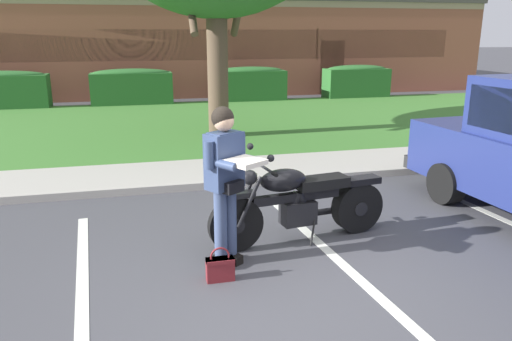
{
  "coord_description": "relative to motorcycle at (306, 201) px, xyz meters",
  "views": [
    {
      "loc": [
        -1.35,
        -4.19,
        2.41
      ],
      "look_at": [
        -0.02,
        1.22,
        0.85
      ],
      "focal_mm": 34.69,
      "sensor_mm": 36.0,
      "label": 1
    }
  ],
  "objects": [
    {
      "name": "handbag",
      "position": [
        -1.17,
        -0.77,
        -0.34
      ],
      "size": [
        0.28,
        0.13,
        0.36
      ],
      "color": "maroon",
      "rests_on": "ground"
    },
    {
      "name": "hedge_center_left",
      "position": [
        -1.95,
        12.21,
        0.17
      ],
      "size": [
        2.69,
        0.9,
        1.24
      ],
      "color": "#286028",
      "rests_on": "ground"
    },
    {
      "name": "hedge_center_right",
      "position": [
        2.17,
        12.21,
        0.17
      ],
      "size": [
        2.53,
        0.9,
        1.24
      ],
      "color": "#286028",
      "rests_on": "ground"
    },
    {
      "name": "rider_person",
      "position": [
        -1.04,
        -0.44,
        0.53
      ],
      "size": [
        0.61,
        0.67,
        1.7
      ],
      "color": "black",
      "rests_on": "ground"
    },
    {
      "name": "stall_stripe_0",
      "position": [
        -2.5,
        -0.84,
        -0.48
      ],
      "size": [
        0.47,
        4.4,
        0.01
      ],
      "primitive_type": "cube",
      "rotation": [
        0.0,
        0.0,
        0.08
      ],
      "color": "silver",
      "rests_on": "ground"
    },
    {
      "name": "concrete_walk",
      "position": [
        -0.55,
        3.15,
        -0.44
      ],
      "size": [
        60.0,
        1.5,
        0.08
      ],
      "primitive_type": "cube",
      "color": "#ADA89E",
      "rests_on": "ground"
    },
    {
      "name": "grass_lawn",
      "position": [
        -0.55,
        8.05,
        -0.45
      ],
      "size": [
        60.0,
        8.3,
        0.06
      ],
      "primitive_type": "cube",
      "color": "#3D752D",
      "rests_on": "ground"
    },
    {
      "name": "stall_stripe_1",
      "position": [
        0.17,
        -0.84,
        -0.48
      ],
      "size": [
        0.47,
        4.4,
        0.01
      ],
      "primitive_type": "cube",
      "rotation": [
        0.0,
        0.0,
        0.08
      ],
      "color": "silver",
      "rests_on": "ground"
    },
    {
      "name": "hedge_right",
      "position": [
        6.3,
        12.21,
        0.17
      ],
      "size": [
        2.43,
        0.9,
        1.24
      ],
      "color": "#286028",
      "rests_on": "ground"
    },
    {
      "name": "motorcycle",
      "position": [
        0.0,
        0.0,
        0.0
      ],
      "size": [
        2.24,
        0.82,
        1.18
      ],
      "color": "black",
      "rests_on": "ground"
    },
    {
      "name": "ground_plane",
      "position": [
        -0.55,
        -1.04,
        -0.48
      ],
      "size": [
        140.0,
        140.0,
        0.0
      ],
      "primitive_type": "plane",
      "color": "#424247"
    },
    {
      "name": "brick_building",
      "position": [
        1.4,
        18.4,
        1.41
      ],
      "size": [
        22.49,
        9.84,
        3.78
      ],
      "color": "#93513D",
      "rests_on": "ground"
    },
    {
      "name": "hedge_left",
      "position": [
        -6.08,
        12.21,
        0.17
      ],
      "size": [
        2.98,
        0.9,
        1.24
      ],
      "color": "#286028",
      "rests_on": "ground"
    },
    {
      "name": "curb_strip",
      "position": [
        -0.55,
        2.3,
        -0.42
      ],
      "size": [
        60.0,
        0.2,
        0.12
      ],
      "primitive_type": "cube",
      "color": "#ADA89E",
      "rests_on": "ground"
    }
  ]
}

